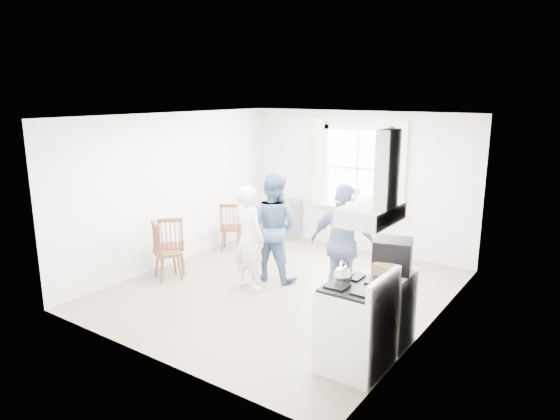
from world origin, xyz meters
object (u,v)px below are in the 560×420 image
object	(u,v)px
windsor_chair_c	(171,240)
low_cabinet	(388,308)
gas_stove	(357,326)
stereo_stack	(392,255)
person_mid	(273,227)
person_right	(344,244)
windsor_chair_a	(230,222)
person_left	(249,238)
windsor_chair_b	(161,245)

from	to	relation	value
windsor_chair_c	low_cabinet	bearing A→B (deg)	-1.94
gas_stove	stereo_stack	xyz separation A→B (m)	(0.07, 0.74, 0.61)
gas_stove	person_mid	size ratio (longest dim) A/B	0.65
windsor_chair_c	person_right	world-z (taller)	person_right
windsor_chair_a	person_left	world-z (taller)	person_left
low_cabinet	windsor_chair_a	distance (m)	4.17
person_mid	windsor_chair_a	bearing A→B (deg)	-30.65
windsor_chair_c	person_right	distance (m)	2.88
windsor_chair_b	person_left	bearing A→B (deg)	20.63
low_cabinet	windsor_chair_b	distance (m)	3.77
stereo_stack	windsor_chair_c	size ratio (longest dim) A/B	0.52
low_cabinet	windsor_chair_b	xyz separation A→B (m)	(-3.77, -0.13, 0.13)
stereo_stack	windsor_chair_b	distance (m)	3.81
windsor_chair_a	low_cabinet	bearing A→B (deg)	-23.15
stereo_stack	windsor_chair_b	xyz separation A→B (m)	(-3.77, -0.16, -0.51)
gas_stove	low_cabinet	xyz separation A→B (m)	(0.07, 0.70, -0.03)
low_cabinet	windsor_chair_c	size ratio (longest dim) A/B	0.92
gas_stove	windsor_chair_a	size ratio (longest dim) A/B	1.21
stereo_stack	person_right	xyz separation A→B (m)	(-1.01, 0.72, -0.23)
person_mid	person_right	world-z (taller)	person_mid
gas_stove	low_cabinet	world-z (taller)	gas_stove
gas_stove	person_right	bearing A→B (deg)	122.76
person_right	stereo_stack	bearing A→B (deg)	140.50
windsor_chair_c	windsor_chair_a	bearing A→B (deg)	90.89
windsor_chair_a	person_left	xyz separation A→B (m)	(1.42, -1.25, 0.24)
stereo_stack	person_mid	size ratio (longest dim) A/B	0.30
low_cabinet	windsor_chair_c	xyz separation A→B (m)	(-3.80, 0.13, 0.15)
gas_stove	windsor_chair_b	size ratio (longest dim) A/B	1.17
windsor_chair_a	person_mid	size ratio (longest dim) A/B	0.54
low_cabinet	windsor_chair_c	world-z (taller)	windsor_chair_c
windsor_chair_b	person_mid	distance (m)	1.80
person_mid	stereo_stack	bearing A→B (deg)	153.57
gas_stove	person_mid	xyz separation A→B (m)	(-2.27, 1.64, 0.37)
windsor_chair_a	person_mid	xyz separation A→B (m)	(1.48, -0.70, 0.29)
person_left	person_mid	world-z (taller)	person_mid
stereo_stack	person_left	bearing A→B (deg)	171.70
gas_stove	person_right	size ratio (longest dim) A/B	0.65
gas_stove	low_cabinet	distance (m)	0.70
low_cabinet	person_right	world-z (taller)	person_right
gas_stove	person_right	xyz separation A→B (m)	(-0.94, 1.46, 0.37)
low_cabinet	person_mid	distance (m)	2.56
low_cabinet	person_left	size ratio (longest dim) A/B	0.56
low_cabinet	windsor_chair_b	bearing A→B (deg)	-178.09
gas_stove	windsor_chair_b	bearing A→B (deg)	171.18
windsor_chair_a	person_right	xyz separation A→B (m)	(2.82, -0.88, 0.29)
windsor_chair_c	person_left	bearing A→B (deg)	10.47
person_mid	person_right	distance (m)	1.35
person_left	person_right	bearing A→B (deg)	-156.69
low_cabinet	person_mid	bearing A→B (deg)	158.21
gas_stove	windsor_chair_a	distance (m)	4.43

